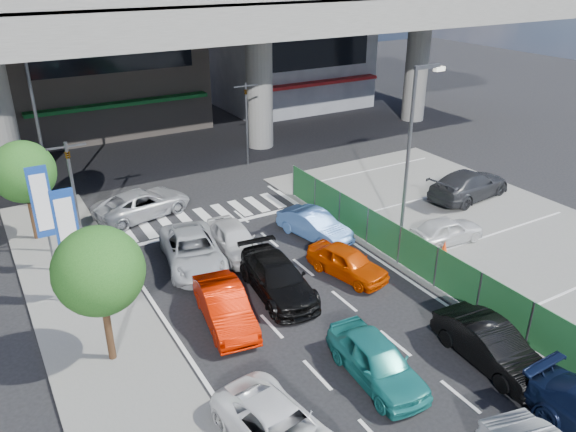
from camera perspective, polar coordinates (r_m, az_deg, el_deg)
ground at (r=19.28m, az=7.09°, el=-14.16°), size 120.00×120.00×0.00m
parking_lot at (r=27.42m, az=23.20°, el=-3.41°), size 12.00×28.00×0.06m
sidewalk_left at (r=19.88m, az=-17.33°, el=-13.68°), size 4.00×30.00×0.12m
fence_run at (r=22.45m, az=16.59°, el=-6.17°), size 0.16×22.00×1.80m
expressway at (r=35.12m, az=-15.39°, el=18.60°), size 64.00×14.00×10.75m
building_center at (r=45.84m, az=-19.24°, el=17.80°), size 14.00×10.90×15.00m
building_east at (r=50.89m, az=-0.09°, el=17.96°), size 12.00×10.90×12.00m
traffic_light_left at (r=25.22m, az=-21.25°, el=4.28°), size 1.60×1.24×5.20m
traffic_light_right at (r=35.08m, az=-4.28°, el=11.35°), size 1.60×1.24×5.20m
street_lamp_right at (r=25.36m, az=12.54°, el=7.50°), size 1.65×0.22×8.00m
street_lamp_left at (r=30.69m, az=-23.85°, el=8.97°), size 1.65×0.22×8.00m
signboard_near at (r=21.73m, az=-21.47°, el=-1.51°), size 0.80×0.14×4.70m
signboard_far at (r=24.44m, az=-23.68°, el=1.00°), size 0.80×0.14×4.70m
tree_near at (r=18.07m, az=-18.66°, el=-5.35°), size 2.80×2.80×4.80m
tree_far at (r=27.60m, az=-25.29°, el=4.05°), size 2.80×2.80×4.80m
sedan_white_mid_left at (r=16.00m, az=-0.80°, el=-20.91°), size 2.64×4.63×1.22m
taxi_teal_mid at (r=18.18m, az=9.00°, el=-14.28°), size 1.92×4.16×1.38m
hatch_black_mid_right at (r=19.68m, az=19.90°, el=-12.24°), size 1.72×4.27×1.38m
taxi_orange_left at (r=20.48m, az=-6.45°, el=-9.11°), size 2.08×4.35×1.37m
sedan_black_mid at (r=22.02m, az=-1.08°, el=-6.30°), size 2.43×4.93×1.38m
taxi_orange_right at (r=23.35m, az=6.03°, el=-4.67°), size 2.28×3.92×1.25m
wagon_silver_front_left at (r=24.31m, az=-9.66°, el=-3.47°), size 3.17×5.30×1.38m
sedan_white_front_mid at (r=25.03m, az=-5.50°, el=-2.34°), size 1.89×4.15×1.38m
kei_truck_front_right at (r=26.30m, az=2.70°, el=-0.94°), size 2.18×4.14×1.30m
crossing_wagon_silver at (r=29.45m, az=-14.58°, el=1.24°), size 5.32×3.30×1.37m
parked_sedan_white at (r=26.76m, az=15.79°, el=-1.39°), size 3.69×1.67×1.23m
parked_sedan_dgrey at (r=32.07m, az=17.91°, el=3.06°), size 5.57×2.89×1.54m
traffic_cone at (r=25.57m, az=15.59°, el=-3.22°), size 0.48×0.48×0.76m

